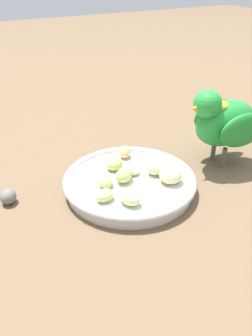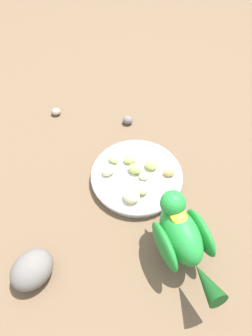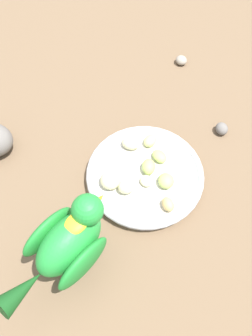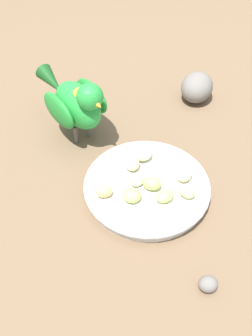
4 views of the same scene
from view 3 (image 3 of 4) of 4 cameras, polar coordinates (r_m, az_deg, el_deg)
The scene contains 14 objects.
ground_plane at distance 0.72m, azimuth 2.43°, elevation 0.17°, with size 4.00×4.00×0.00m, color brown.
feeding_bowl at distance 0.70m, azimuth 3.05°, elevation -1.22°, with size 0.23×0.23×0.03m.
apple_piece_0 at distance 0.67m, azimuth -2.50°, elevation -1.91°, with size 0.04×0.04×0.03m, color beige.
apple_piece_1 at distance 0.67m, azimuth 6.45°, elevation -2.06°, with size 0.03×0.03×0.02m, color #B2CC66.
apple_piece_2 at distance 0.69m, azimuth 3.63°, elevation 0.21°, with size 0.03×0.03×0.02m, color #B2CC66.
apple_piece_3 at distance 0.72m, azimuth 3.88°, elevation 4.40°, with size 0.03×0.02×0.02m, color #C6D17A.
apple_piece_4 at distance 0.66m, azimuth 0.13°, elevation -2.99°, with size 0.03×0.03×0.03m, color beige.
apple_piece_5 at distance 0.71m, azimuth 0.75°, elevation 3.99°, with size 0.04×0.03×0.02m, color beige.
apple_piece_6 at distance 0.68m, azimuth 3.30°, elevation -2.08°, with size 0.03×0.02×0.01m, color beige.
apple_piece_7 at distance 0.70m, azimuth 5.39°, elevation 1.88°, with size 0.03×0.02×0.02m, color #B2CC66.
apple_piece_8 at distance 0.65m, azimuth 6.75°, elevation -5.81°, with size 0.03×0.02×0.02m, color tan.
parrot at distance 0.57m, azimuth -9.44°, elevation -11.86°, with size 0.10×0.22×0.15m.
pebble_0 at distance 0.91m, azimuth 8.87°, elevation 16.71°, with size 0.03×0.03×0.02m, color gray.
pebble_1 at distance 0.79m, azimuth 15.11°, elevation 6.11°, with size 0.03×0.03×0.02m, color slate.
Camera 3 is at (0.21, -0.31, 0.62)m, focal length 37.98 mm.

